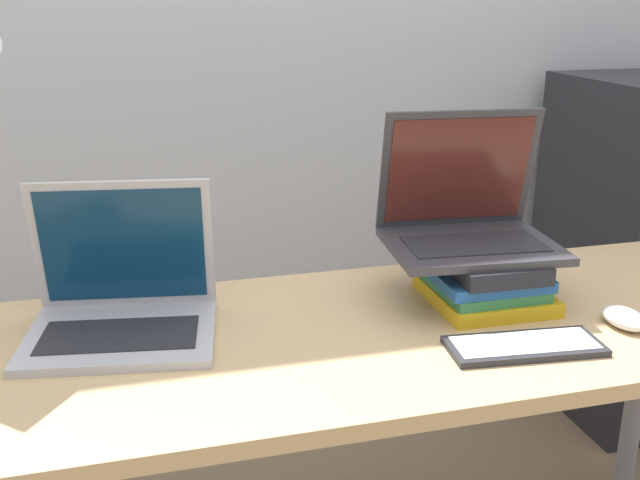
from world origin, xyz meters
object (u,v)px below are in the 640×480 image
laptop_on_books (467,219)px  wireless_keyboard (524,346)px  book_stack (483,277)px  laptop_left (122,304)px  mouse (624,318)px

laptop_on_books → wireless_keyboard: 0.31m
book_stack → wireless_keyboard: book_stack is taller
laptop_on_books → book_stack: bearing=-70.2°
laptop_left → laptop_on_books: size_ratio=1.06×
mouse → wireless_keyboard: bearing=-170.2°
laptop_left → mouse: 0.93m
laptop_on_books → mouse: (0.22, -0.23, -0.14)m
laptop_on_books → mouse: size_ratio=3.37×
wireless_keyboard → mouse: size_ratio=2.70×
laptop_on_books → wireless_keyboard: (-0.01, -0.27, -0.15)m
book_stack → mouse: book_stack is taller
laptop_left → laptop_on_books: 0.69m
laptop_left → book_stack: bearing=-3.5°
laptop_left → mouse: size_ratio=3.56×
laptop_left → mouse: laptop_left is taller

